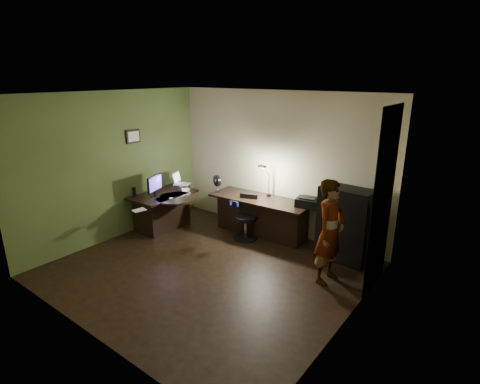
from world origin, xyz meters
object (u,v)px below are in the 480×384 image
Objects in this scene: monitor at (155,189)px; desk_left at (164,211)px; desk_right at (260,217)px; cabinet at (344,225)px; office_chair at (246,218)px; person at (330,232)px.

desk_left is at bearing 75.99° from monitor.
desk_right is 1.57× the size of cabinet.
monitor is at bearing -86.46° from desk_left.
desk_left is 1.71m from office_chair.
desk_right is 0.33m from office_chair.
person reaches higher than office_chair.
monitor reaches higher than desk_left.
desk_right is at bearing 26.58° from desk_left.
person is at bearing -81.74° from cabinet.
desk_right is 2.37× the size of office_chair.
desk_right is (1.71, 0.89, 0.01)m from desk_left.
monitor is (-1.69, -1.09, 0.50)m from desk_right.
monitor is 0.58× the size of office_chair.
person is (0.08, -0.77, 0.16)m from cabinet.
cabinet is at bearing -0.55° from monitor.
cabinet reaches higher than desk_left.
desk_right is at bearing 51.65° from office_chair.
person reaches higher than desk_right.
desk_left is at bearing -163.32° from cabinet.
monitor is 1.83m from office_chair.
monitor is at bearing -173.31° from office_chair.
desk_left is 1.00× the size of cabinet.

